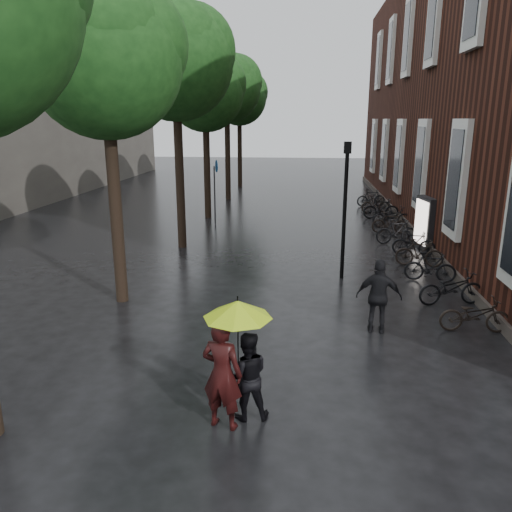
# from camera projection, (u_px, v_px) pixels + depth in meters

# --- Properties ---
(ground) EXTENTS (120.00, 120.00, 0.00)m
(ground) POSITION_uv_depth(u_px,v_px,m) (236.00, 498.00, 6.52)
(ground) COLOR black
(street_trees) EXTENTS (4.33, 34.03, 8.91)m
(street_trees) POSITION_uv_depth(u_px,v_px,m) (191.00, 80.00, 20.49)
(street_trees) COLOR black
(street_trees) RESTS_ON ground
(person_burgundy) EXTENTS (0.76, 0.60, 1.84)m
(person_burgundy) POSITION_uv_depth(u_px,v_px,m) (222.00, 374.00, 7.83)
(person_burgundy) COLOR black
(person_burgundy) RESTS_ON ground
(person_black) EXTENTS (0.83, 0.70, 1.51)m
(person_black) POSITION_uv_depth(u_px,v_px,m) (247.00, 376.00, 8.11)
(person_black) COLOR black
(person_black) RESTS_ON ground
(lime_umbrella) EXTENTS (1.10, 1.10, 1.62)m
(lime_umbrella) POSITION_uv_depth(u_px,v_px,m) (238.00, 309.00, 7.71)
(lime_umbrella) COLOR black
(lime_umbrella) RESTS_ON ground
(pedestrian_walking) EXTENTS (1.08, 0.57, 1.75)m
(pedestrian_walking) POSITION_uv_depth(u_px,v_px,m) (379.00, 297.00, 11.38)
(pedestrian_walking) COLOR black
(pedestrian_walking) RESTS_ON ground
(parked_bicycles) EXTENTS (2.12, 18.02, 1.04)m
(parked_bicycles) POSITION_uv_depth(u_px,v_px,m) (401.00, 232.00, 19.79)
(parked_bicycles) COLOR black
(parked_bicycles) RESTS_ON ground
(ad_lightbox) EXTENTS (0.30, 1.32, 2.00)m
(ad_lightbox) POSITION_uv_depth(u_px,v_px,m) (425.00, 223.00, 18.73)
(ad_lightbox) COLOR black
(ad_lightbox) RESTS_ON ground
(lamp_post) EXTENTS (0.21, 0.21, 4.16)m
(lamp_post) POSITION_uv_depth(u_px,v_px,m) (345.00, 197.00, 14.90)
(lamp_post) COLOR black
(lamp_post) RESTS_ON ground
(cycle_sign) EXTENTS (0.16, 0.55, 3.00)m
(cycle_sign) POSITION_uv_depth(u_px,v_px,m) (216.00, 183.00, 22.74)
(cycle_sign) COLOR #262628
(cycle_sign) RESTS_ON ground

